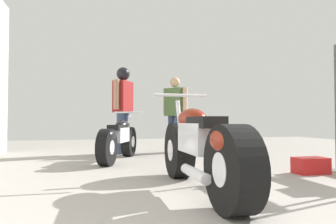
{
  "coord_description": "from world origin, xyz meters",
  "views": [
    {
      "loc": [
        -0.99,
        -0.6,
        0.68
      ],
      "look_at": [
        -0.04,
        3.32,
        0.8
      ],
      "focal_mm": 32.17,
      "sensor_mm": 36.0,
      "label": 1
    }
  ],
  "objects": [
    {
      "name": "motorcycle_maroon_cruiser",
      "position": [
        -0.01,
        2.12,
        0.42
      ],
      "size": [
        0.64,
        2.15,
        1.0
      ],
      "color": "black",
      "rests_on": "ground_plane"
    },
    {
      "name": "mechanic_with_helmet",
      "position": [
        -0.41,
        5.79,
        1.09
      ],
      "size": [
        0.48,
        0.66,
        1.82
      ],
      "color": "#384766",
      "rests_on": "ground_plane"
    },
    {
      "name": "motorcycle_black_naked",
      "position": [
        -0.6,
        4.61,
        0.37
      ],
      "size": [
        0.88,
        1.78,
        0.86
      ],
      "color": "black",
      "rests_on": "ground_plane"
    },
    {
      "name": "ground_plane",
      "position": [
        0.0,
        3.2,
        0.0
      ],
      "size": [
        15.35,
        15.35,
        0.0
      ],
      "primitive_type": "plane",
      "color": "gray"
    },
    {
      "name": "red_toolbox",
      "position": [
        1.73,
        2.76,
        0.1
      ],
      "size": [
        0.42,
        0.26,
        0.21
      ],
      "primitive_type": "cube",
      "rotation": [
        0.0,
        0.0,
        -0.01
      ],
      "color": "#B21919",
      "rests_on": "ground_plane"
    },
    {
      "name": "mechanic_in_blue",
      "position": [
        0.71,
        5.72,
        0.93
      ],
      "size": [
        0.47,
        0.59,
        1.64
      ],
      "color": "#2D3851",
      "rests_on": "ground_plane"
    }
  ]
}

